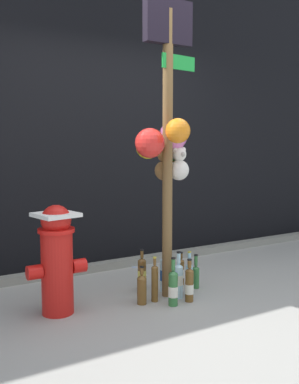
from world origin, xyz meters
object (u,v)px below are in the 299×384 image
(memorial_post, at_px, (166,134))
(bottle_3, at_px, (189,285))
(bottle_0, at_px, (142,289))
(bottle_6, at_px, (155,282))
(bottle_1, at_px, (142,273))
(bottle_2, at_px, (179,279))
(bottle_9, at_px, (164,273))
(bottle_4, at_px, (173,288))
(bottle_5, at_px, (196,275))
(bottle_8, at_px, (189,279))
(fire_hydrant, at_px, (57,257))
(bottle_7, at_px, (181,271))

(memorial_post, bearing_deg, bottle_3, -70.94)
(bottle_0, height_order, bottle_6, bottle_6)
(bottle_1, relative_size, bottle_2, 0.92)
(bottle_1, distance_m, bottle_3, 0.51)
(bottle_0, relative_size, bottle_9, 0.76)
(bottle_4, height_order, bottle_9, bottle_9)
(bottle_4, bearing_deg, bottle_1, 92.39)
(bottle_0, distance_m, bottle_4, 0.26)
(bottle_5, height_order, bottle_6, bottle_6)
(bottle_9, bearing_deg, bottle_3, -82.32)
(bottle_0, bearing_deg, bottle_9, 28.07)
(bottle_6, bearing_deg, bottle_4, -63.52)
(bottle_5, xyz_separation_m, bottle_8, (-0.17, -0.13, 0.03))
(bottle_1, relative_size, bottle_3, 1.02)
(memorial_post, distance_m, fire_hydrant, 1.36)
(bottle_6, bearing_deg, bottle_0, 178.89)
(bottle_2, height_order, bottle_9, bottle_9)
(fire_hydrant, xyz_separation_m, bottle_9, (0.99, 0.01, -0.28))
(fire_hydrant, bearing_deg, bottle_1, 9.95)
(bottle_0, distance_m, bottle_2, 0.35)
(bottle_5, bearing_deg, bottle_4, -148.49)
(bottle_3, distance_m, bottle_8, 0.15)
(bottle_1, bearing_deg, memorial_post, -64.98)
(bottle_0, distance_m, bottle_5, 0.64)
(bottle_1, distance_m, bottle_5, 0.50)
(memorial_post, distance_m, bottle_4, 1.28)
(fire_hydrant, relative_size, bottle_3, 2.34)
(bottle_8, bearing_deg, bottle_2, -178.32)
(memorial_post, distance_m, bottle_0, 1.31)
(bottle_7, xyz_separation_m, bottle_9, (-0.25, -0.08, 0.04))
(memorial_post, xyz_separation_m, bottle_7, (0.28, 0.17, -1.28))
(memorial_post, relative_size, bottle_9, 5.89)
(memorial_post, bearing_deg, bottle_2, -67.40)
(bottle_4, bearing_deg, bottle_3, 2.93)
(bottle_1, relative_size, bottle_6, 0.97)
(memorial_post, height_order, bottle_0, memorial_post)
(bottle_6, relative_size, bottle_9, 0.91)
(bottle_6, bearing_deg, bottle_1, 79.46)
(fire_hydrant, height_order, bottle_9, fire_hydrant)
(bottle_4, xyz_separation_m, bottle_9, (0.13, 0.34, 0.01))
(bottle_7, distance_m, bottle_8, 0.32)
(bottle_0, relative_size, bottle_7, 1.03)
(memorial_post, xyz_separation_m, bottle_9, (0.04, 0.09, -1.24))
(bottle_3, bearing_deg, bottle_1, 112.05)
(bottle_5, xyz_separation_m, bottle_9, (-0.30, 0.07, 0.04))
(bottle_7, bearing_deg, bottle_5, -70.74)
(bottle_6, distance_m, bottle_9, 0.27)
(bottle_2, bearing_deg, bottle_4, -138.31)
(fire_hydrant, bearing_deg, bottle_8, -10.22)
(bottle_2, distance_m, bottle_7, 0.38)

